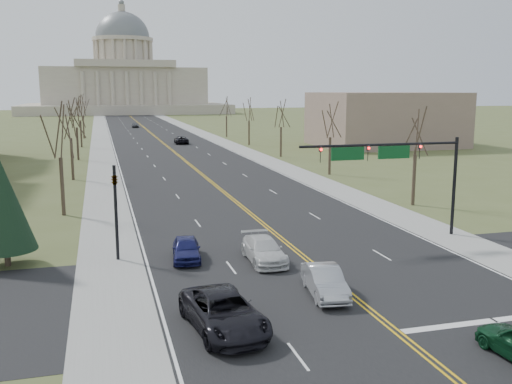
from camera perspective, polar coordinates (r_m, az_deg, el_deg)
ground at (r=27.41m, az=12.91°, el=-12.72°), size 600.00×600.00×0.00m
road at (r=133.10m, az=-10.08°, el=5.52°), size 20.00×380.00×0.01m
cross_road at (r=32.44m, az=7.86°, el=-8.87°), size 120.00×14.00×0.01m
sidewalk_left at (r=132.53m, az=-15.27°, el=5.30°), size 4.00×380.00×0.03m
sidewalk_right at (r=134.74m, az=-4.97°, el=5.69°), size 4.00×380.00×0.03m
center_line at (r=133.10m, az=-10.08°, el=5.52°), size 0.42×380.00×0.01m
edge_line_left at (r=132.56m, az=-14.32°, el=5.34°), size 0.15×380.00×0.01m
edge_line_right at (r=134.36m, az=-5.90°, el=5.67°), size 0.15×380.00×0.01m
stop_bar at (r=29.25m, az=22.72°, el=-11.75°), size 9.50×0.50×0.01m
capitol at (r=272.33m, az=-13.02°, el=10.73°), size 90.00×60.00×50.00m
signal_mast at (r=40.99m, az=13.53°, el=3.21°), size 12.12×0.44×7.20m
signal_left at (r=36.27m, az=-13.87°, el=-0.97°), size 0.32×0.36×6.00m
tree_r_0 at (r=53.98m, az=15.72°, el=5.58°), size 3.74×3.74×8.50m
tree_l_0 at (r=50.35m, az=-19.10°, el=5.53°), size 3.96×3.96×9.00m
tree_r_1 at (r=71.82m, az=7.46°, el=6.93°), size 3.74×3.74×8.50m
tree_l_1 at (r=70.28m, az=-18.11°, el=6.76°), size 3.96×3.96×9.00m
tree_r_2 at (r=90.57m, az=2.53°, el=7.67°), size 3.74×3.74×8.50m
tree_l_2 at (r=90.24m, az=-17.56°, el=7.45°), size 3.96×3.96×9.00m
tree_r_3 at (r=109.76m, az=-0.71°, el=8.13°), size 3.74×3.74×8.50m
tree_l_3 at (r=110.22m, az=-17.21°, el=7.89°), size 3.96×3.96×9.00m
tree_r_4 at (r=129.20m, az=-2.98°, el=8.43°), size 3.74×3.74×8.50m
tree_l_4 at (r=130.20m, az=-16.96°, el=8.19°), size 3.96×3.96×9.00m
conifer_l at (r=37.19m, az=-23.95°, el=-1.24°), size 3.64×3.64×6.50m
bldg_right_mass at (r=111.31m, az=12.76°, el=7.11°), size 25.00×20.00×10.00m
car_sb_inner_lead at (r=30.09m, az=6.89°, el=-8.85°), size 2.19×4.78×1.52m
car_sb_outer_lead at (r=25.80m, az=-3.25°, el=-11.92°), size 3.51×6.32×1.67m
car_sb_inner_second at (r=35.51m, az=0.79°, el=-5.82°), size 2.14×5.13×1.48m
car_sb_outer_second at (r=36.13m, az=-6.98°, el=-5.64°), size 2.19×4.42×1.45m
car_far_nb at (r=113.75m, az=-7.49°, el=5.20°), size 2.77×5.60×1.53m
car_far_sb at (r=164.22m, az=-12.00°, el=6.57°), size 1.79×4.27×1.44m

